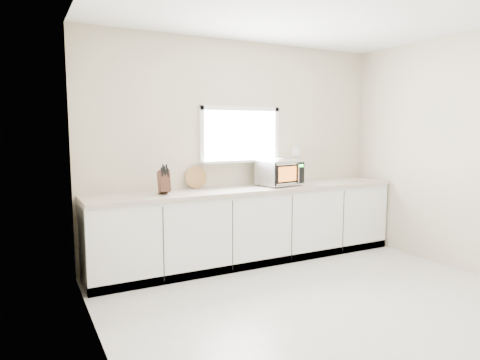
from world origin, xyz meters
TOP-DOWN VIEW (x-y plane):
  - ground at (0.00, 0.00)m, footprint 4.00×4.00m
  - back_wall at (0.00, 2.00)m, footprint 4.00×0.17m
  - cabinets at (0.00, 1.70)m, footprint 3.92×0.60m
  - countertop at (0.00, 1.69)m, footprint 3.92×0.64m
  - microwave at (0.40, 1.69)m, footprint 0.55×0.47m
  - knife_block at (-1.09, 1.68)m, footprint 0.13×0.24m
  - cutting_board at (-0.62, 1.94)m, footprint 0.27×0.06m
  - coffee_grinder at (0.29, 1.71)m, footprint 0.12×0.12m

SIDE VIEW (x-z plane):
  - ground at x=0.00m, z-range 0.00..0.00m
  - cabinets at x=0.00m, z-range 0.00..0.88m
  - countertop at x=0.00m, z-range 0.88..0.92m
  - coffee_grinder at x=0.29m, z-range 0.92..1.12m
  - cutting_board at x=-0.62m, z-range 0.92..1.19m
  - knife_block at x=-1.09m, z-range 0.90..1.23m
  - microwave at x=0.40m, z-range 0.93..1.25m
  - back_wall at x=0.00m, z-range 0.01..2.71m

